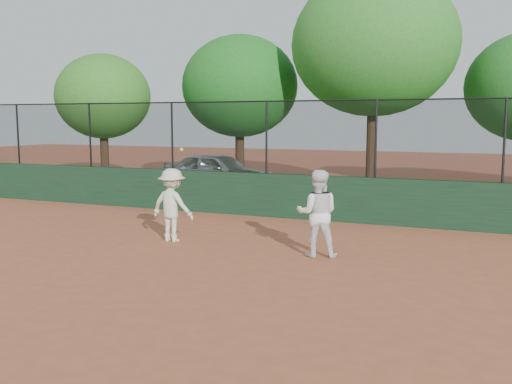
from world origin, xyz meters
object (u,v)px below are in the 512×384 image
at_px(player_main, 172,205).
at_px(tree_2, 374,44).
at_px(parked_car, 218,172).
at_px(tree_1, 240,87).
at_px(tree_0, 103,97).
at_px(player_second, 317,213).

distance_m(player_main, tree_2, 10.71).
relative_size(parked_car, tree_1, 0.72).
relative_size(tree_0, tree_1, 0.89).
height_order(tree_0, tree_1, tree_1).
xyz_separation_m(player_main, tree_0, (-8.33, 8.42, 2.79)).
distance_m(parked_car, player_main, 8.88).
xyz_separation_m(player_second, player_main, (-3.36, 0.10, -0.05)).
height_order(parked_car, tree_2, tree_2).
relative_size(parked_car, tree_2, 0.55).
xyz_separation_m(tree_0, tree_1, (5.48, 1.40, 0.36)).
xyz_separation_m(player_second, tree_0, (-11.70, 8.52, 2.74)).
bearing_deg(tree_2, tree_0, -174.64).
bearing_deg(tree_0, tree_2, 5.36).
distance_m(tree_1, tree_2, 5.47).
bearing_deg(player_second, tree_1, -73.43).
bearing_deg(parked_car, tree_2, -73.05).
relative_size(player_second, tree_0, 0.32).
distance_m(player_main, tree_0, 12.17).
distance_m(player_main, tree_1, 10.70).
bearing_deg(tree_0, player_second, -36.07).
height_order(parked_car, player_main, player_main).
relative_size(player_second, player_main, 0.82).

